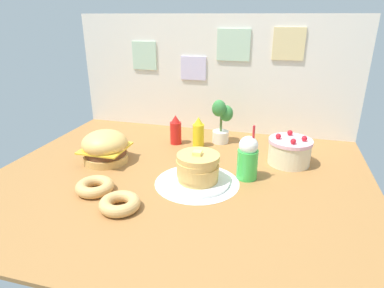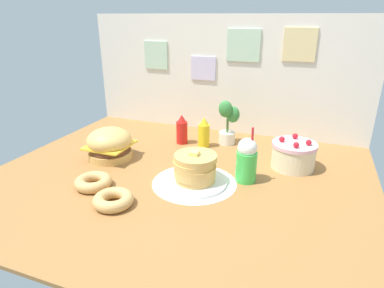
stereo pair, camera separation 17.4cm
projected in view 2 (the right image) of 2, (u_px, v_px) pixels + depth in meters
The scene contains 12 objects.
ground_plane at pixel (178, 178), 1.92m from camera, with size 2.20×1.82×0.02m, color #9E6B38.
back_wall at pixel (223, 74), 2.54m from camera, with size 2.20×0.04×0.89m.
doily_mat at pixel (194, 183), 1.85m from camera, with size 0.48×0.48×0.00m, color white.
burger at pixel (110, 144), 2.14m from camera, with size 0.29×0.29×0.21m.
pancake_stack at pixel (195, 170), 1.82m from camera, with size 0.37×0.37×0.19m.
layer_cake at pixel (293, 155), 2.01m from camera, with size 0.27×0.27×0.20m.
ketchup_bottle at pixel (182, 130), 2.39m from camera, with size 0.08×0.08×0.22m.
mustard_bottle at pixel (204, 133), 2.33m from camera, with size 0.08×0.08×0.22m.
cream_soda_cup at pixel (247, 160), 1.83m from camera, with size 0.12×0.12×0.33m.
donut_pink_glaze at pixel (93, 182), 1.79m from camera, with size 0.20×0.20×0.06m.
donut_chocolate at pixel (113, 199), 1.62m from camera, with size 0.20×0.20×0.06m.
potted_plant at pixel (228, 121), 2.35m from camera, with size 0.16×0.13×0.33m.
Camera 2 is at (0.69, -1.57, 0.88)m, focal length 30.66 mm.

